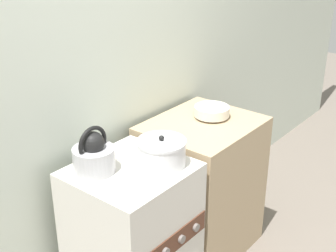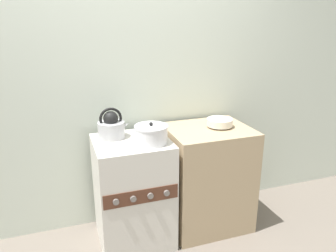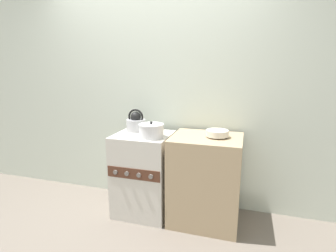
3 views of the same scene
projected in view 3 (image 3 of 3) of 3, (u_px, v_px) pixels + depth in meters
name	position (u px, v px, depth m)	size (l,w,h in m)	color
ground_plane	(135.00, 224.00, 2.66)	(12.00, 12.00, 0.00)	#70665B
wall_back	(155.00, 95.00, 2.99)	(7.00, 0.06, 2.50)	silver
stove	(144.00, 174.00, 2.81)	(0.57, 0.55, 0.88)	beige
counter	(205.00, 180.00, 2.64)	(0.68, 0.57, 0.89)	tan
kettle	(136.00, 123.00, 2.84)	(0.25, 0.21, 0.24)	#B2B2B7
cooking_pot	(151.00, 131.00, 2.57)	(0.25, 0.25, 0.16)	silver
enamel_bowl	(217.00, 133.00, 2.51)	(0.21, 0.21, 0.07)	beige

